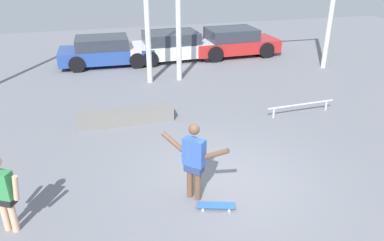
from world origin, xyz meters
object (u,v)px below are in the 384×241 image
Objects in this scene: bystander at (3,192)px; parked_car_blue at (105,51)px; skateboard at (216,205)px; grind_rail at (301,106)px; grind_box at (126,117)px; parked_car_red at (233,42)px; parked_car_white at (174,46)px; skateboarder at (194,159)px.

parked_car_blue is at bearing -73.46° from bystander.
skateboard is 5.41m from grind_rail.
grind_box is 8.51m from parked_car_red.
grind_rail is at bearing -95.54° from parked_car_red.
grind_box is 6.29m from parked_car_blue.
parked_car_white is (2.81, 6.37, 0.42)m from grind_box.
parked_car_blue is (-1.20, 10.24, -0.32)m from skateboarder.
skateboard is 0.51× the size of bystander.
skateboard is at bearing -114.14° from parked_car_red.
parked_car_red is at bearing 86.49° from grind_rail.
skateboarder is 2.13× the size of skateboard.
grind_box reaches higher than skateboard.
skateboard is 0.19× the size of parked_car_blue.
grind_rail reaches higher than skateboard.
grind_box is 1.22× the size of grind_rail.
parked_car_white reaches higher than parked_car_blue.
parked_car_blue is 0.91× the size of parked_car_white.
parked_car_red is (5.89, 0.07, 0.03)m from parked_car_blue.
skateboarder is 0.42× the size of parked_car_blue.
skateboarder is at bearing 143.41° from skateboard.
grind_rail is at bearing 60.38° from skateboard.
skateboard is 0.19× the size of parked_car_red.
grind_rail is 0.52× the size of parked_car_white.
bystander is at bearing -156.47° from grind_rail.
bystander reaches higher than parked_car_blue.
parked_car_red is (4.69, 10.31, -0.29)m from skateboarder.
bystander is (-7.70, -3.35, 0.56)m from grind_rail.
parked_car_red is (4.37, 10.75, 0.56)m from skateboard.
skateboard is (0.33, -0.44, -0.85)m from skateboarder.
skateboard is 10.90m from parked_car_white.
parked_car_red reaches higher than parked_car_blue.
grind_rail is at bearing -73.78° from parked_car_white.
grind_rail is 0.56× the size of parked_car_blue.
parked_car_blue reaches higher than grind_box.
grind_box is at bearing 172.36° from grind_rail.
bystander is at bearing -168.34° from skateboard.
parked_car_white is 1.07× the size of parked_car_red.
parked_car_red is (2.85, -0.03, 0.01)m from parked_car_white.
parked_car_white is at bearing 108.90° from grind_rail.
skateboard is 10.80m from parked_car_blue.
parked_car_red reaches higher than grind_rail.
skateboarder is 11.33m from parked_car_red.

